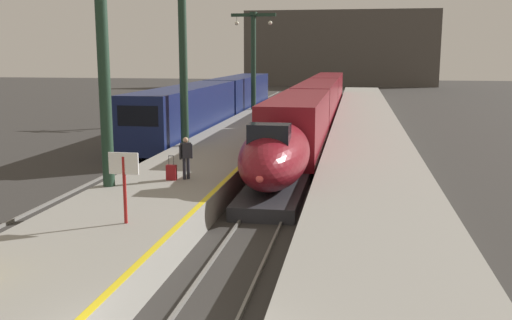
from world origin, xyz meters
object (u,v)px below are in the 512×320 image
passenger_near_edge (186,155)px  departure_info_board (124,173)px  highspeed_train_main (316,104)px  station_column_distant (253,51)px  rolling_suitcase (171,172)px  station_column_mid (103,46)px  regional_train_adjacent (218,101)px  station_column_far (183,37)px

passenger_near_edge → departure_info_board: 6.24m
highspeed_train_main → departure_info_board: 32.27m
station_column_distant → rolling_suitcase: size_ratio=8.72×
station_column_distant → passenger_near_edge: (2.54, -29.79, -4.21)m
station_column_mid → passenger_near_edge: size_ratio=5.10×
station_column_distant → station_column_mid: bearing=-90.0°
highspeed_train_main → regional_train_adjacent: regional_train_adjacent is taller
station_column_distant → passenger_near_edge: size_ratio=5.07×
station_column_mid → station_column_far: bearing=90.0°
departure_info_board → rolling_suitcase: bearing=95.1°
station_column_far → departure_info_board: station_column_far is taller
regional_train_adjacent → station_column_far: 17.73m
highspeed_train_main → passenger_near_edge: size_ratio=34.26×
station_column_far → rolling_suitcase: 10.38m
departure_info_board → highspeed_train_main: bearing=84.0°
station_column_far → departure_info_board: 15.37m
rolling_suitcase → highspeed_train_main: bearing=81.5°
regional_train_adjacent → station_column_distant: (2.20, 4.54, 4.12)m
highspeed_train_main → passenger_near_edge: bearing=-97.4°
rolling_suitcase → station_column_distant: bearing=93.8°
highspeed_train_main → station_column_distant: bearing=146.4°
station_column_mid → passenger_near_edge: (2.54, 1.66, -4.23)m
highspeed_train_main → rolling_suitcase: 26.41m
highspeed_train_main → regional_train_adjacent: size_ratio=1.58×
station_column_mid → passenger_near_edge: 5.21m
passenger_near_edge → highspeed_train_main: bearing=82.6°
regional_train_adjacent → departure_info_board: size_ratio=17.26×
regional_train_adjacent → rolling_suitcase: bearing=-80.6°
highspeed_train_main → rolling_suitcase: (-3.89, -26.12, -0.59)m
station_column_far → departure_info_board: bearing=-80.1°
rolling_suitcase → departure_info_board: bearing=-84.9°
station_column_distant → highspeed_train_main: bearing=-33.6°
station_column_mid → regional_train_adjacent: bearing=94.7°
station_column_mid → station_column_far: station_column_far is taller
station_column_far → passenger_near_edge: 9.94m
station_column_mid → station_column_far: (0.00, 9.97, 0.60)m
highspeed_train_main → regional_train_adjacent: bearing=-175.7°
rolling_suitcase → station_column_mid: bearing=-144.9°
highspeed_train_main → station_column_distant: size_ratio=6.76×
station_column_distant → regional_train_adjacent: bearing=-115.9°
regional_train_adjacent → rolling_suitcase: size_ratio=37.27×
passenger_near_edge → rolling_suitcase: bearing=-154.7°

